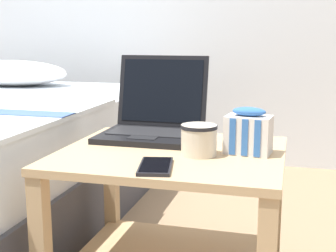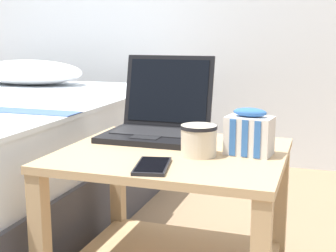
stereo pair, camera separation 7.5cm
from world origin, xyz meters
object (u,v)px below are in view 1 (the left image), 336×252
object	(u,v)px
laptop	(154,120)
mug_front_left	(199,138)
snack_bag	(248,133)
cell_phone	(156,166)

from	to	relation	value
laptop	mug_front_left	xyz separation A→B (m)	(0.19, -0.21, -0.00)
mug_front_left	snack_bag	world-z (taller)	snack_bag
mug_front_left	cell_phone	distance (m)	0.18
laptop	snack_bag	size ratio (longest dim) A/B	2.33
laptop	snack_bag	bearing A→B (deg)	-25.64
laptop	mug_front_left	bearing A→B (deg)	-47.36
snack_bag	cell_phone	bearing A→B (deg)	-134.61
cell_phone	mug_front_left	bearing A→B (deg)	63.09
mug_front_left	cell_phone	world-z (taller)	mug_front_left
mug_front_left	snack_bag	size ratio (longest dim) A/B	1.03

